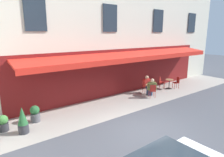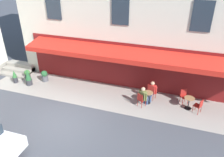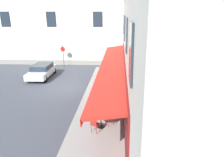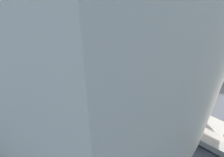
{
  "view_description": "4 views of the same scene",
  "coord_description": "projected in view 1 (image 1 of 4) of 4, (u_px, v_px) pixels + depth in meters",
  "views": [
    {
      "loc": [
        6.06,
        5.55,
        4.23
      ],
      "look_at": [
        -0.83,
        -3.64,
        1.59
      ],
      "focal_mm": 31.3,
      "sensor_mm": 36.0,
      "label": 1
    },
    {
      "loc": [
        -5.58,
        8.16,
        7.85
      ],
      "look_at": [
        -1.52,
        -3.82,
        1.1
      ],
      "focal_mm": 35.31,
      "sensor_mm": 36.0,
      "label": 2
    },
    {
      "loc": [
        -16.68,
        -4.65,
        6.3
      ],
      "look_at": [
        -2.09,
        -4.07,
        1.54
      ],
      "focal_mm": 32.78,
      "sensor_mm": 36.0,
      "label": 3
    },
    {
      "loc": [
        6.88,
        -14.72,
        10.1
      ],
      "look_at": [
        -2.3,
        -4.13,
        1.17
      ],
      "focal_mm": 29.78,
      "sensor_mm": 36.0,
      "label": 4
    }
  ],
  "objects": [
    {
      "name": "ground_plane",
      "position": [
        146.0,
        130.0,
        8.81
      ],
      "size": [
        70.0,
        70.0,
        0.0
      ],
      "primitive_type": "plane",
      "color": "#42444C"
    },
    {
      "name": "sidewalk_cafe_terrace",
      "position": [
        142.0,
        97.0,
        13.36
      ],
      "size": [
        20.5,
        3.2,
        0.01
      ],
      "primitive_type": "cube",
      "color": "gray",
      "rests_on": "ground_plane"
    },
    {
      "name": "cafe_table_near_entrance",
      "position": [
        169.0,
        83.0,
        15.28
      ],
      "size": [
        0.6,
        0.6,
        0.75
      ],
      "color": "black",
      "rests_on": "ground_plane"
    },
    {
      "name": "cafe_chair_red_by_window",
      "position": [
        177.0,
        82.0,
        15.36
      ],
      "size": [
        0.54,
        0.54,
        0.91
      ],
      "color": "maroon",
      "rests_on": "ground_plane"
    },
    {
      "name": "cafe_chair_red_corner_right",
      "position": [
        161.0,
        81.0,
        15.51
      ],
      "size": [
        0.55,
        0.55,
        0.91
      ],
      "color": "maroon",
      "rests_on": "ground_plane"
    },
    {
      "name": "cafe_table_mid_terrace",
      "position": [
        150.0,
        88.0,
        13.72
      ],
      "size": [
        0.6,
        0.6,
        0.75
      ],
      "color": "black",
      "rests_on": "ground_plane"
    },
    {
      "name": "cafe_chair_red_near_door",
      "position": [
        153.0,
        90.0,
        13.1
      ],
      "size": [
        0.55,
        0.55,
        0.91
      ],
      "color": "maroon",
      "rests_on": "ground_plane"
    },
    {
      "name": "cafe_chair_red_kerbside",
      "position": [
        146.0,
        85.0,
        14.3
      ],
      "size": [
        0.51,
        0.51,
        0.91
      ],
      "color": "maroon",
      "rests_on": "ground_plane"
    },
    {
      "name": "seated_patron_in_olive",
      "position": [
        152.0,
        87.0,
        13.27
      ],
      "size": [
        0.61,
        0.64,
        1.3
      ],
      "color": "navy",
      "rests_on": "ground_plane"
    },
    {
      "name": "seated_companion_in_red",
      "position": [
        147.0,
        84.0,
        14.06
      ],
      "size": [
        0.63,
        0.61,
        1.3
      ],
      "color": "navy",
      "rests_on": "ground_plane"
    },
    {
      "name": "potted_plant_entrance_left",
      "position": [
        23.0,
        120.0,
        8.4
      ],
      "size": [
        0.44,
        0.44,
        1.2
      ],
      "color": "#2D2D33",
      "rests_on": "ground_plane"
    },
    {
      "name": "potted_plant_under_sign",
      "position": [
        35.0,
        114.0,
        9.54
      ],
      "size": [
        0.46,
        0.46,
        0.83
      ],
      "color": "#4C4C51",
      "rests_on": "ground_plane"
    },
    {
      "name": "potted_plant_mid_terrace",
      "position": [
        3.0,
        123.0,
        8.62
      ],
      "size": [
        0.42,
        0.42,
        0.74
      ],
      "color": "#2D2D33",
      "rests_on": "ground_plane"
    }
  ]
}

